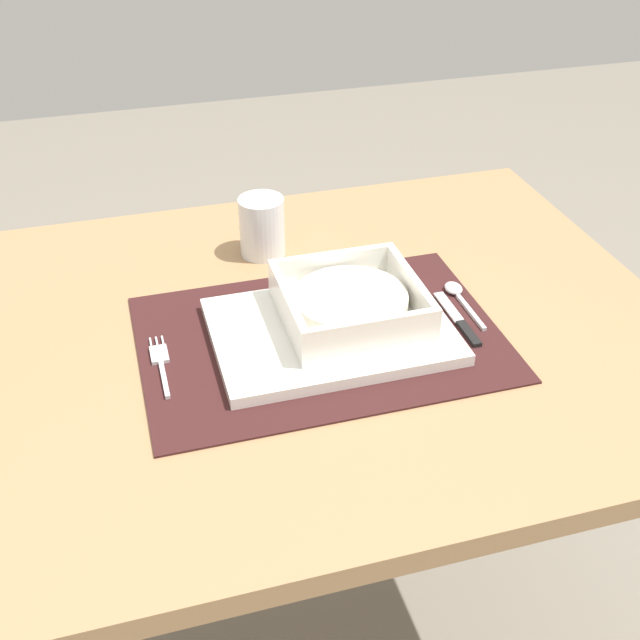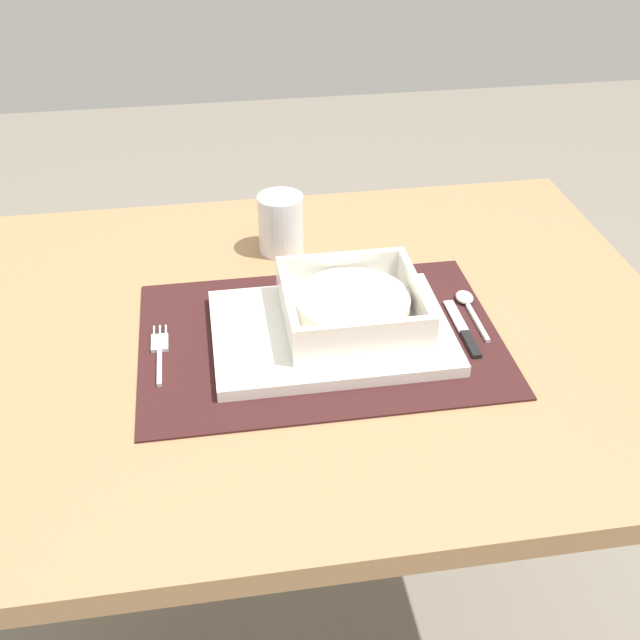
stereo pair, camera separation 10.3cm
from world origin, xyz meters
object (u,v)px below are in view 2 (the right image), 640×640
spoon (467,303)px  drinking_glass (281,226)px  fork (160,349)px  butter_knife (464,332)px  porridge_bowl (352,307)px  dining_table (308,382)px

spoon → drinking_glass: size_ratio=1.29×
fork → butter_knife: size_ratio=0.97×
porridge_bowl → drinking_glass: size_ratio=1.95×
butter_knife → dining_table: bearing=163.0°
porridge_bowl → butter_knife: porridge_bowl is taller
fork → drinking_glass: (0.18, 0.24, 0.04)m
butter_knife → drinking_glass: (-0.21, 0.26, 0.03)m
fork → drinking_glass: bearing=53.4°
butter_knife → fork: bearing=175.2°
spoon → drinking_glass: drinking_glass is taller
spoon → butter_knife: 0.07m
porridge_bowl → butter_knife: 0.15m
dining_table → porridge_bowl: size_ratio=5.64×
fork → spoon: 0.42m
spoon → butter_knife: spoon is taller
dining_table → drinking_glass: size_ratio=11.02×
fork → butter_knife: butter_knife is taller
fork → butter_knife: bearing=-2.4°
dining_table → drinking_glass: bearing=92.9°
butter_knife → drinking_glass: bearing=127.2°
dining_table → fork: fork is taller
porridge_bowl → spoon: porridge_bowl is taller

